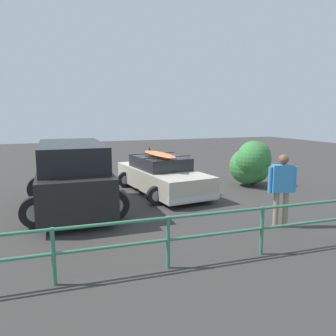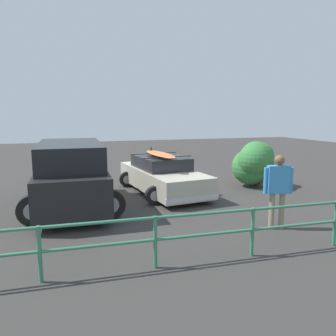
% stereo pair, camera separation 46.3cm
% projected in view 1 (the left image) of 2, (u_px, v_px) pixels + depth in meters
% --- Properties ---
extents(ground_plane, '(44.00, 44.00, 0.02)m').
position_uv_depth(ground_plane, '(156.00, 189.00, 12.05)').
color(ground_plane, '#383533').
rests_on(ground_plane, ground).
extents(sedan_car, '(2.61, 4.59, 1.53)m').
position_uv_depth(sedan_car, '(161.00, 175.00, 11.39)').
color(sedan_car, '#B7B29E').
rests_on(sedan_car, ground).
extents(suv_car, '(2.70, 4.64, 1.91)m').
position_uv_depth(suv_car, '(72.00, 175.00, 9.28)').
color(suv_car, black).
rests_on(suv_car, ground).
extents(person_bystander, '(0.67, 0.33, 1.77)m').
position_uv_depth(person_bystander, '(282.00, 184.00, 7.75)').
color(person_bystander, gray).
rests_on(person_bystander, ground).
extents(railing_fence, '(9.56, 0.50, 0.95)m').
position_uv_depth(railing_fence, '(217.00, 228.00, 5.99)').
color(railing_fence, '#387F5B').
rests_on(railing_fence, ground).
extents(bush_near_left, '(1.62, 1.57, 1.71)m').
position_uv_depth(bush_near_left, '(252.00, 161.00, 12.36)').
color(bush_near_left, '#4C3828').
rests_on(bush_near_left, ground).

